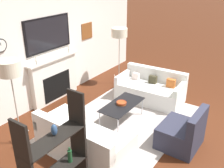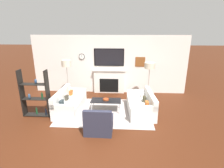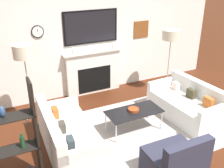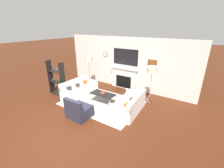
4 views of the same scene
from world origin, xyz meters
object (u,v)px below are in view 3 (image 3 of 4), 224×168
Objects in this scene: couch_right at (187,105)px; coffee_table at (134,112)px; floor_lamp_right at (171,36)px; floor_lamp_left at (23,53)px; couch_left at (68,137)px; shelf_unit at (4,145)px; decorative_bowl at (133,109)px; armchair at (175,163)px.

coffee_table is at bearing 178.04° from couch_right.
couch_right is 1.78m from floor_lamp_right.
floor_lamp_left is 3.48m from floor_lamp_right.
couch_left is 2.70m from couch_right.
floor_lamp_left is 1.03× the size of shelf_unit.
coffee_table is 0.06m from decorative_bowl.
armchair is (-1.40, -1.36, -0.00)m from couch_right.
floor_lamp_right is (3.48, -0.00, -0.05)m from floor_lamp_left.
shelf_unit is at bearing -110.90° from floor_lamp_left.
couch_left is 1.21m from shelf_unit.
armchair is 1.41m from coffee_table.
decorative_bowl is 0.14× the size of floor_lamp_right.
couch_right reaches higher than coffee_table.
floor_lamp_left reaches higher than couch_left.
decorative_bowl is at bearing 2.47° from couch_left.
couch_right is at bearing 44.03° from armchair.
floor_lamp_left is (-0.39, 1.23, 1.27)m from couch_left.
floor_lamp_right is at bearing 72.28° from couch_right.
decorative_bowl is 2.38m from floor_lamp_left.
decorative_bowl is (0.08, 1.42, 0.19)m from armchair.
armchair is at bearing -56.87° from floor_lamp_left.
coffee_table is 0.64× the size of floor_lamp_left.
couch_right is 3.56m from floor_lamp_left.
floor_lamp_left is at bearing 123.13° from armchair.
coffee_table is 4.93× the size of decorative_bowl.
shelf_unit is at bearing -168.38° from decorative_bowl.
shelf_unit reaches higher than decorative_bowl.
couch_left is 1.39m from decorative_bowl.
couch_right is 3.78m from shelf_unit.
couch_left reaches higher than couch_right.
floor_lamp_right is at bearing 34.74° from coffee_table.
shelf_unit is at bearing 158.37° from armchair.
armchair reaches higher than couch_left.
shelf_unit is at bearing -168.73° from coffee_table.
floor_lamp_right is at bearing 55.22° from armchair.
armchair is 3.65× the size of decorative_bowl.
floor_lamp_right reaches higher than decorative_bowl.
floor_lamp_right reaches higher than couch_left.
floor_lamp_right is 0.99× the size of shelf_unit.
floor_lamp_left is (-1.69, 2.59, 1.28)m from armchair.
couch_right is at bearing 6.66° from shelf_unit.
decorative_bowl is at bearing 177.43° from couch_right.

